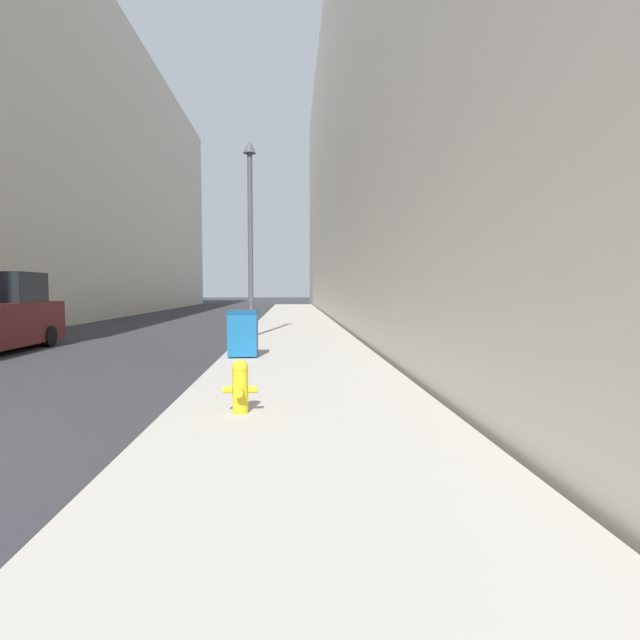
# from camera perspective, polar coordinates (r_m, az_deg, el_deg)

# --- Properties ---
(sidewalk_right) EXTENTS (3.78, 60.00, 0.16)m
(sidewalk_right) POSITION_cam_1_polar(r_m,az_deg,el_deg) (22.27, -2.73, -0.77)
(sidewalk_right) COLOR #B7B2A8
(sidewalk_right) RESTS_ON ground
(building_left_glass) EXTENTS (12.00, 60.00, 19.26)m
(building_left_glass) POSITION_cam_1_polar(r_m,az_deg,el_deg) (35.33, -32.49, 15.89)
(building_left_glass) COLOR beige
(building_left_glass) RESTS_ON ground
(building_right_stone) EXTENTS (12.00, 60.00, 21.13)m
(building_right_stone) POSITION_cam_1_polar(r_m,az_deg,el_deg) (32.51, 12.14, 19.21)
(building_right_stone) COLOR beige
(building_right_stone) RESTS_ON ground
(fire_hydrant) EXTENTS (0.44, 0.33, 0.69)m
(fire_hydrant) POSITION_cam_1_polar(r_m,az_deg,el_deg) (6.57, -9.10, -7.37)
(fire_hydrant) COLOR yellow
(fire_hydrant) RESTS_ON sidewalk_right
(trash_bin) EXTENTS (0.69, 0.65, 1.10)m
(trash_bin) POSITION_cam_1_polar(r_m,az_deg,el_deg) (11.93, -8.79, -1.47)
(trash_bin) COLOR #19609E
(trash_bin) RESTS_ON sidewalk_right
(lamppost) EXTENTS (0.42, 0.42, 6.48)m
(lamppost) POSITION_cam_1_polar(r_m,az_deg,el_deg) (16.98, -7.97, 10.54)
(lamppost) COLOR #4C4C51
(lamppost) RESTS_ON sidewalk_right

